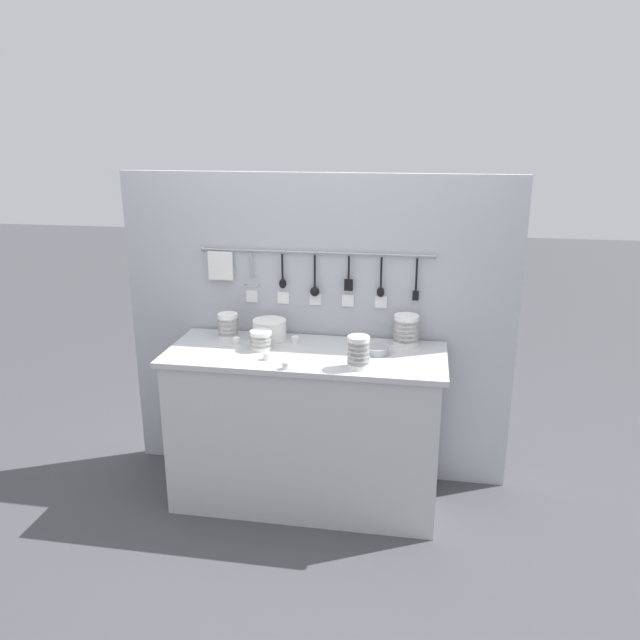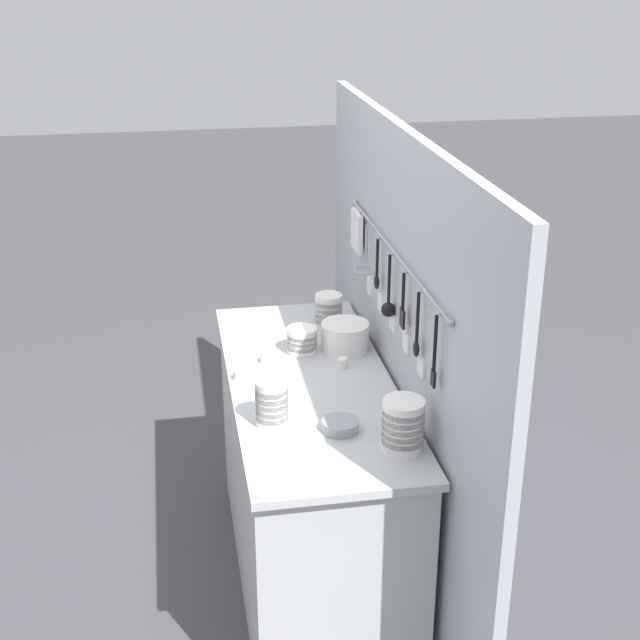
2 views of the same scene
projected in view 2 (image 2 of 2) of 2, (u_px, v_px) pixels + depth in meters
The scene contains 13 objects.
ground_plane at pixel (311, 574), 3.80m from camera, with size 20.00×20.00×0.00m, color #424247.
counter at pixel (311, 482), 3.61m from camera, with size 1.57×0.62×0.93m.
back_wall at pixel (397, 369), 3.48m from camera, with size 2.37×0.11×1.89m.
bowl_stack_tall_left at pixel (403, 424), 2.94m from camera, with size 0.14×0.14×0.18m.
bowl_stack_wide_centre at pixel (302, 340), 3.65m from camera, with size 0.12×0.12×0.11m.
bowl_stack_back_corner at pixel (329, 311), 3.88m from camera, with size 0.12×0.12×0.15m.
bowl_stack_nested_right at pixel (272, 403), 3.08m from camera, with size 0.12×0.12×0.17m.
plate_stack at pixel (345, 337), 3.67m from camera, with size 0.20×0.20×0.12m.
steel_mixing_bowl at pixel (340, 426), 3.07m from camera, with size 0.13×0.13×0.04m.
cup_front_right at pixel (266, 358), 3.57m from camera, with size 0.04×0.04×0.04m.
cup_edge_far at pixel (343, 363), 3.53m from camera, with size 0.04×0.04×0.04m.
cup_mid_row at pixel (239, 375), 3.43m from camera, with size 0.04×0.04×0.04m.
cup_by_caddy at pixel (310, 331), 3.82m from camera, with size 0.04×0.04×0.04m.
Camera 2 is at (3.03, -0.50, 2.48)m, focal length 50.00 mm.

